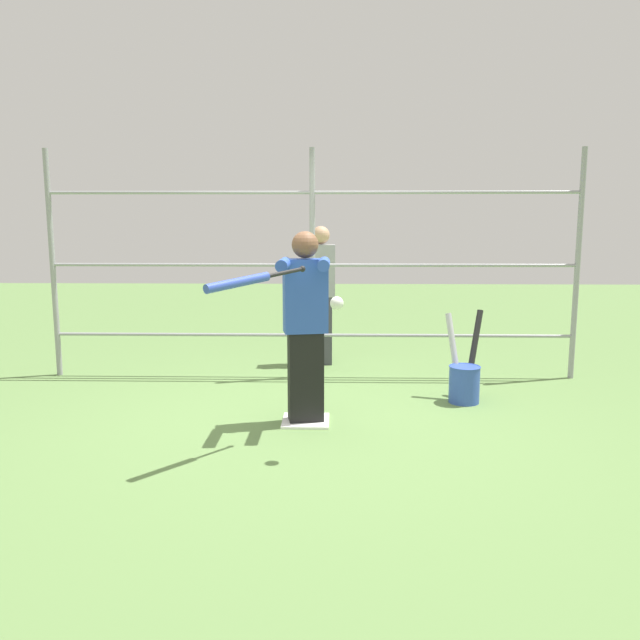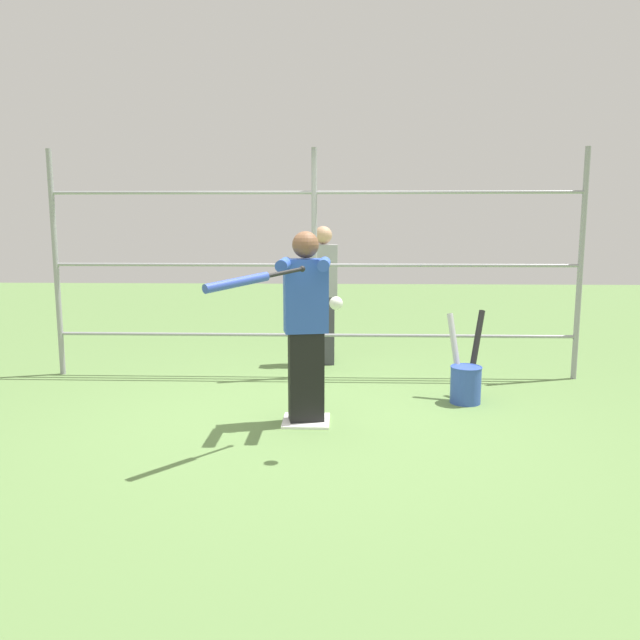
% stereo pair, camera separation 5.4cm
% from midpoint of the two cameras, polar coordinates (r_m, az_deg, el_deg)
% --- Properties ---
extents(ground_plane, '(24.00, 24.00, 0.00)m').
position_cam_midpoint_polar(ground_plane, '(5.43, -0.99, -9.29)').
color(ground_plane, '#608447').
extents(home_plate, '(0.40, 0.40, 0.02)m').
position_cam_midpoint_polar(home_plate, '(5.43, -0.99, -9.19)').
color(home_plate, white).
rests_on(home_plate, ground).
extents(fence_backstop, '(5.75, 0.06, 2.48)m').
position_cam_midpoint_polar(fence_backstop, '(6.77, -0.30, 5.05)').
color(fence_backstop, '#939399').
rests_on(fence_backstop, ground).
extents(batter, '(0.41, 0.60, 1.63)m').
position_cam_midpoint_polar(batter, '(5.21, -1.02, -0.12)').
color(batter, black).
rests_on(batter, ground).
extents(baseball_bat_swinging, '(0.65, 0.72, 0.14)m').
position_cam_midpoint_polar(baseball_bat_swinging, '(4.37, -6.45, 3.60)').
color(baseball_bat_swinging, black).
extents(softball_in_flight, '(0.10, 0.10, 0.10)m').
position_cam_midpoint_polar(softball_in_flight, '(4.40, 1.83, 1.54)').
color(softball_in_flight, white).
extents(bat_bucket, '(0.40, 0.52, 0.85)m').
position_cam_midpoint_polar(bat_bucket, '(6.11, 13.42, -5.29)').
color(bat_bucket, '#3351B2').
rests_on(bat_bucket, ground).
extents(bystander_behind_fence, '(0.34, 0.21, 1.65)m').
position_cam_midpoint_polar(bystander_behind_fence, '(7.42, 0.49, 2.47)').
color(bystander_behind_fence, '#3F3F47').
rests_on(bystander_behind_fence, ground).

